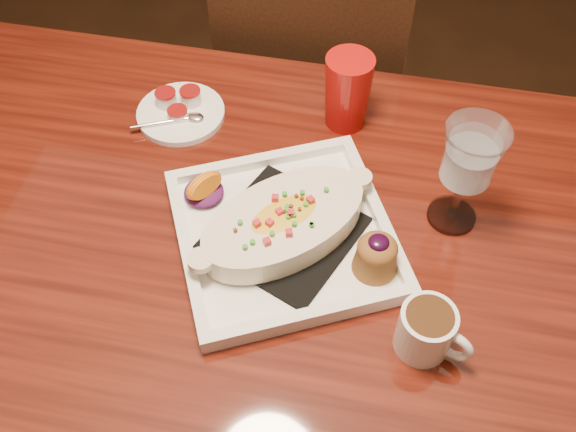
% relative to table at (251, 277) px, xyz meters
% --- Properties ---
extents(floor, '(7.00, 7.00, 0.00)m').
position_rel_table_xyz_m(floor, '(0.00, 0.00, -0.65)').
color(floor, black).
rests_on(floor, ground).
extents(table, '(1.50, 0.90, 0.75)m').
position_rel_table_xyz_m(table, '(0.00, 0.00, 0.00)').
color(table, maroon).
rests_on(table, floor).
extents(chair_far, '(0.42, 0.42, 0.93)m').
position_rel_table_xyz_m(chair_far, '(-0.00, 0.63, -0.15)').
color(chair_far, black).
rests_on(chair_far, floor).
extents(plate, '(0.43, 0.43, 0.08)m').
position_rel_table_xyz_m(plate, '(0.06, 0.02, 0.13)').
color(plate, white).
rests_on(plate, table).
extents(coffee_mug, '(0.11, 0.08, 0.08)m').
position_rel_table_xyz_m(coffee_mug, '(0.28, -0.12, 0.14)').
color(coffee_mug, white).
rests_on(coffee_mug, table).
extents(goblet, '(0.09, 0.09, 0.19)m').
position_rel_table_xyz_m(goblet, '(0.31, 0.12, 0.23)').
color(goblet, silver).
rests_on(goblet, table).
extents(saucer, '(0.16, 0.16, 0.11)m').
position_rel_table_xyz_m(saucer, '(-0.19, 0.26, 0.11)').
color(saucer, white).
rests_on(saucer, table).
extents(creamer_loose, '(0.04, 0.04, 0.03)m').
position_rel_table_xyz_m(creamer_loose, '(-0.19, 0.24, 0.11)').
color(creamer_loose, white).
rests_on(creamer_loose, table).
extents(red_tumbler, '(0.08, 0.08, 0.14)m').
position_rel_table_xyz_m(red_tumbler, '(0.11, 0.30, 0.17)').
color(red_tumbler, red).
rests_on(red_tumbler, table).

